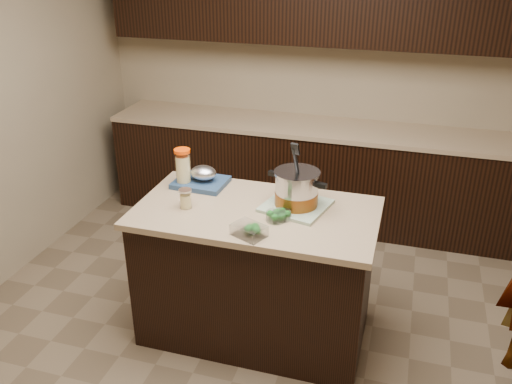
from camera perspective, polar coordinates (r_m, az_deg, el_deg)
ground_plane at (r=3.76m, az=0.00°, el=-14.20°), size 4.00×4.00×0.00m
room_shell at (r=2.98m, az=0.00°, el=12.18°), size 4.04×4.04×2.72m
back_cabinets at (r=4.82m, az=5.98°, el=7.66°), size 3.60×0.63×2.33m
island at (r=3.49m, az=0.00°, el=-8.46°), size 1.46×0.81×0.90m
dish_towel at (r=3.30m, az=4.23°, el=-1.45°), size 0.44×0.44×0.02m
stock_pot at (r=3.25m, az=4.29°, el=0.15°), size 0.38×0.34×0.39m
lemonade_pitcher at (r=3.56m, az=-7.68°, el=2.38°), size 0.13×0.13×0.25m
mason_jar at (r=3.29m, az=-7.43°, el=-0.73°), size 0.10×0.10×0.13m
broccoli_tub_left at (r=3.13m, az=2.11°, el=-2.61°), size 0.14×0.14×0.05m
broccoli_tub_right at (r=3.15m, az=2.73°, el=-2.48°), size 0.12×0.12×0.05m
broccoli_tub_rect at (r=2.98m, az=-0.74°, el=-4.12°), size 0.22×0.19×0.06m
blue_tray at (r=3.59m, az=-5.72°, el=1.38°), size 0.35×0.28×0.13m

